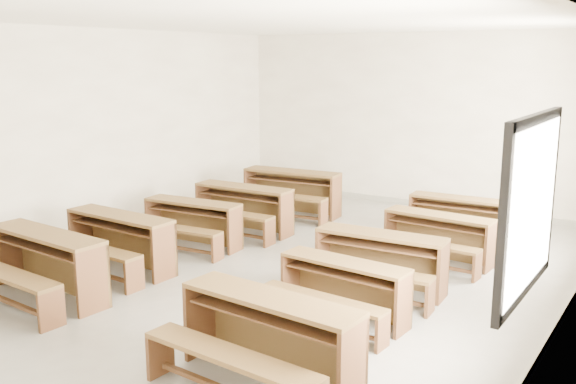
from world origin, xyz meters
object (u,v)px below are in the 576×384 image
Objects in this scene: desk_set_0 at (43,261)px; desk_set_1 at (117,238)px; desk_set_8 at (437,235)px; desk_set_2 at (191,220)px; desk_set_5 at (266,334)px; desk_set_3 at (242,205)px; desk_set_9 at (457,215)px; desk_set_7 at (379,258)px; desk_set_6 at (342,286)px; desk_set_4 at (291,189)px.

desk_set_1 is at bearing 96.11° from desk_set_0.
desk_set_2 is at bearing -156.07° from desk_set_8.
desk_set_8 is (3.34, 3.77, -0.07)m from desk_set_0.
desk_set_8 is at bearing 92.86° from desk_set_5.
desk_set_1 reaches higher than desk_set_3.
desk_set_8 is 1.01× the size of desk_set_9.
desk_set_5 is 3.98m from desk_set_8.
desk_set_2 is at bearing 172.75° from desk_set_7.
desk_set_1 is at bearing -174.10° from desk_set_6.
desk_set_7 reaches higher than desk_set_9.
desk_set_0 reaches higher than desk_set_9.
desk_set_1 is at bearing -97.88° from desk_set_3.
desk_set_5 reaches higher than desk_set_1.
desk_set_1 reaches higher than desk_set_8.
desk_set_7 is at bearing -94.13° from desk_set_9.
desk_set_7 is at bearing -24.99° from desk_set_3.
desk_set_5 is 2.55m from desk_set_7.
desk_set_7 is 1.45m from desk_set_8.
desk_set_3 is at bearing 90.60° from desk_set_0.
desk_set_5 is at bearing -52.90° from desk_set_3.
desk_set_1 is 3.63m from desk_set_5.
desk_set_6 is at bearing -93.14° from desk_set_9.
desk_set_9 is (3.03, 1.44, -0.05)m from desk_set_3.
desk_set_8 is (0.15, 2.44, 0.01)m from desk_set_6.
desk_set_9 reaches higher than desk_set_6.
desk_set_5 reaches higher than desk_set_7.
desk_set_2 reaches higher than desk_set_8.
desk_set_8 is (0.19, 1.44, -0.02)m from desk_set_7.
desk_set_0 is 1.21× the size of desk_set_6.
desk_set_1 is 3.26m from desk_set_6.
desk_set_6 is at bearing 97.19° from desk_set_5.
desk_set_3 is at bearing -96.94° from desk_set_4.
desk_set_2 is 0.86× the size of desk_set_4.
desk_set_3 is 4.90m from desk_set_5.
desk_set_0 is 5.04m from desk_set_8.
desk_set_5 is 1.17× the size of desk_set_9.
desk_set_2 is 1.04× the size of desk_set_8.
desk_set_4 is 1.22× the size of desk_set_9.
desk_set_8 is at bearing 15.29° from desk_set_2.
desk_set_7 reaches higher than desk_set_6.
desk_set_1 is 1.12× the size of desk_set_9.
desk_set_5 reaches higher than desk_set_6.
desk_set_2 reaches higher than desk_set_9.
desk_set_1 is 4.27m from desk_set_8.
desk_set_2 is 3.37m from desk_set_6.
desk_set_8 is at bearing 89.85° from desk_set_6.
desk_set_1 reaches higher than desk_set_6.
desk_set_7 is at bearing 96.77° from desk_set_5.
desk_set_1 is 0.96× the size of desk_set_5.
desk_set_8 is (3.15, -1.20, -0.07)m from desk_set_4.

